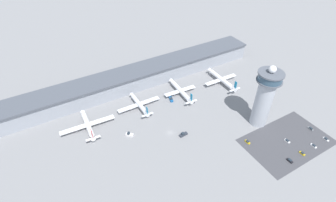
% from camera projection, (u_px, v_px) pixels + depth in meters
% --- Properties ---
extents(ground_plane, '(1000.00, 1000.00, 0.00)m').
position_uv_depth(ground_plane, '(170.00, 133.00, 198.14)').
color(ground_plane, gray).
extents(terminal_building, '(254.71, 25.00, 16.35)m').
position_uv_depth(terminal_building, '(132.00, 79.00, 240.12)').
color(terminal_building, '#9399A3').
rests_on(terminal_building, ground).
extents(control_tower, '(18.21, 18.21, 51.84)m').
position_uv_depth(control_tower, '(265.00, 96.00, 190.79)').
color(control_tower, '#ADB2BC').
rests_on(control_tower, ground).
extents(parking_lot_surface, '(64.00, 40.00, 0.01)m').
position_uv_depth(parking_lot_surface, '(287.00, 141.00, 191.53)').
color(parking_lot_surface, '#424247').
rests_on(parking_lot_surface, ground).
extents(airplane_gate_alpha, '(41.71, 33.78, 12.52)m').
position_uv_depth(airplane_gate_alpha, '(88.00, 125.00, 198.55)').
color(airplane_gate_alpha, white).
rests_on(airplane_gate_alpha, ground).
extents(airplane_gate_bravo, '(37.44, 32.22, 11.45)m').
position_uv_depth(airplane_gate_bravo, '(139.00, 104.00, 218.55)').
color(airplane_gate_bravo, silver).
rests_on(airplane_gate_bravo, ground).
extents(airplane_gate_charlie, '(30.17, 37.77, 12.28)m').
position_uv_depth(airplane_gate_charlie, '(181.00, 91.00, 233.00)').
color(airplane_gate_charlie, white).
rests_on(airplane_gate_charlie, ground).
extents(airplane_gate_delta, '(34.24, 39.50, 13.15)m').
position_uv_depth(airplane_gate_delta, '(222.00, 79.00, 246.06)').
color(airplane_gate_delta, white).
rests_on(airplane_gate_delta, ground).
extents(service_truck_catering, '(5.94, 5.74, 2.86)m').
position_uv_depth(service_truck_catering, '(129.00, 134.00, 195.49)').
color(service_truck_catering, black).
rests_on(service_truck_catering, ground).
extents(service_truck_fuel, '(6.68, 2.79, 2.89)m').
position_uv_depth(service_truck_fuel, '(183.00, 134.00, 195.46)').
color(service_truck_fuel, black).
rests_on(service_truck_fuel, ground).
extents(service_truck_baggage, '(4.30, 7.49, 2.82)m').
position_uv_depth(service_truck_baggage, '(171.00, 99.00, 228.56)').
color(service_truck_baggage, black).
rests_on(service_truck_baggage, ground).
extents(car_navy_sedan, '(1.95, 4.30, 1.60)m').
position_uv_depth(car_navy_sedan, '(290.00, 161.00, 177.06)').
color(car_navy_sedan, black).
rests_on(car_navy_sedan, ground).
extents(car_green_van, '(1.97, 4.53, 1.57)m').
position_uv_depth(car_green_van, '(326.00, 139.00, 192.29)').
color(car_green_van, black).
rests_on(car_green_van, ground).
extents(car_black_suv, '(1.82, 4.75, 1.48)m').
position_uv_depth(car_black_suv, '(311.00, 129.00, 200.81)').
color(car_black_suv, black).
rests_on(car_black_suv, ground).
extents(car_blue_compact, '(2.00, 4.42, 1.53)m').
position_uv_depth(car_blue_compact, '(287.00, 141.00, 190.93)').
color(car_blue_compact, black).
rests_on(car_blue_compact, ground).
extents(car_red_hatchback, '(1.82, 4.56, 1.58)m').
position_uv_depth(car_red_hatchback, '(314.00, 146.00, 187.26)').
color(car_red_hatchback, black).
rests_on(car_red_hatchback, ground).
extents(car_white_wagon, '(1.84, 4.07, 1.52)m').
position_uv_depth(car_white_wagon, '(302.00, 153.00, 181.93)').
color(car_white_wagon, black).
rests_on(car_white_wagon, ground).
extents(car_yellow_taxi, '(1.92, 4.24, 1.52)m').
position_uv_depth(car_yellow_taxi, '(247.00, 142.00, 190.26)').
color(car_yellow_taxi, black).
rests_on(car_yellow_taxi, ground).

